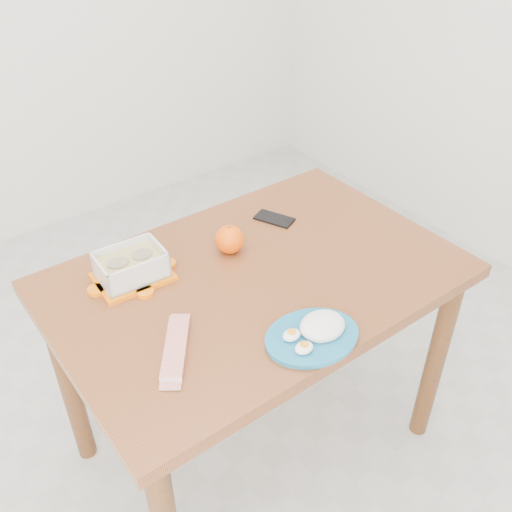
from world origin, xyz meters
TOP-DOWN VIEW (x-y plane):
  - ground at (0.00, 0.00)m, footprint 3.50×3.50m
  - dining_table at (0.13, -0.06)m, footprint 1.12×0.75m
  - food_container at (-0.16, 0.13)m, footprint 0.21×0.16m
  - orange_fruit at (0.13, 0.07)m, footprint 0.08×0.08m
  - rice_plate at (0.09, -0.35)m, footprint 0.27×0.27m
  - candy_bar at (-0.20, -0.18)m, footprint 0.16×0.19m
  - smartphone at (0.34, 0.13)m, footprint 0.11×0.14m

SIDE VIEW (x-z plane):
  - ground at x=0.00m, z-range 0.00..0.00m
  - dining_table at x=0.13m, z-range 0.27..1.02m
  - smartphone at x=0.34m, z-range 0.75..0.76m
  - candy_bar at x=-0.20m, z-range 0.75..0.77m
  - rice_plate at x=0.09m, z-range 0.74..0.80m
  - food_container at x=-0.16m, z-range 0.75..0.83m
  - orange_fruit at x=0.13m, z-range 0.75..0.83m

